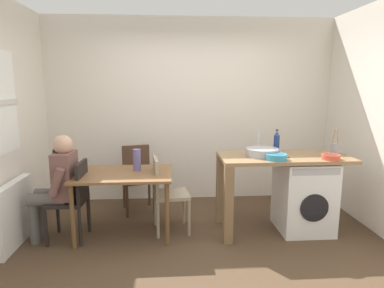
# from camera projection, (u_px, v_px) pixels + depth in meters

# --- Properties ---
(ground_plane) EXTENTS (5.46, 5.46, 0.00)m
(ground_plane) POSITION_uv_depth(u_px,v_px,m) (202.00, 251.00, 3.48)
(ground_plane) COLOR #4C3826
(wall_back) EXTENTS (4.60, 0.10, 2.70)m
(wall_back) POSITION_uv_depth(u_px,v_px,m) (191.00, 111.00, 4.96)
(wall_back) COLOR silver
(wall_back) RESTS_ON ground_plane
(radiator) EXTENTS (0.10, 0.80, 0.70)m
(radiator) POSITION_uv_depth(u_px,v_px,m) (14.00, 214.00, 3.58)
(radiator) COLOR white
(radiator) RESTS_ON ground_plane
(dining_table) EXTENTS (1.10, 0.76, 0.74)m
(dining_table) POSITION_uv_depth(u_px,v_px,m) (124.00, 181.00, 3.79)
(dining_table) COLOR brown
(dining_table) RESTS_ON ground_plane
(chair_person_seat) EXTENTS (0.41, 0.41, 0.90)m
(chair_person_seat) POSITION_uv_depth(u_px,v_px,m) (73.00, 196.00, 3.68)
(chair_person_seat) COLOR black
(chair_person_seat) RESTS_ON ground_plane
(chair_opposite) EXTENTS (0.45, 0.45, 0.90)m
(chair_opposite) POSITION_uv_depth(u_px,v_px,m) (165.00, 190.00, 3.89)
(chair_opposite) COLOR gray
(chair_opposite) RESTS_ON ground_plane
(chair_spare_by_wall) EXTENTS (0.48, 0.48, 0.90)m
(chair_spare_by_wall) POSITION_uv_depth(u_px,v_px,m) (137.00, 174.00, 4.58)
(chair_spare_by_wall) COLOR #4C3323
(chair_spare_by_wall) RESTS_ON ground_plane
(seated_person) EXTENTS (0.50, 0.51, 1.20)m
(seated_person) POSITION_uv_depth(u_px,v_px,m) (58.00, 182.00, 3.65)
(seated_person) COLOR #595651
(seated_person) RESTS_ON ground_plane
(kitchen_counter) EXTENTS (1.50, 0.68, 0.92)m
(kitchen_counter) POSITION_uv_depth(u_px,v_px,m) (266.00, 169.00, 3.86)
(kitchen_counter) COLOR olive
(kitchen_counter) RESTS_ON ground_plane
(washing_machine) EXTENTS (0.60, 0.61, 0.86)m
(washing_machine) POSITION_uv_depth(u_px,v_px,m) (304.00, 195.00, 3.95)
(washing_machine) COLOR white
(washing_machine) RESTS_ON ground_plane
(sink_basin) EXTENTS (0.38, 0.38, 0.09)m
(sink_basin) POSITION_uv_depth(u_px,v_px,m) (262.00, 152.00, 3.82)
(sink_basin) COLOR #9EA0A5
(sink_basin) RESTS_ON kitchen_counter
(tap) EXTENTS (0.02, 0.02, 0.28)m
(tap) POSITION_uv_depth(u_px,v_px,m) (258.00, 141.00, 3.98)
(tap) COLOR #B2B2B7
(tap) RESTS_ON kitchen_counter
(bottle_tall_green) EXTENTS (0.07, 0.07, 0.27)m
(bottle_tall_green) POSITION_uv_depth(u_px,v_px,m) (277.00, 141.00, 4.08)
(bottle_tall_green) COLOR navy
(bottle_tall_green) RESTS_ON kitchen_counter
(mixing_bowl) EXTENTS (0.24, 0.24, 0.07)m
(mixing_bowl) POSITION_uv_depth(u_px,v_px,m) (276.00, 156.00, 3.63)
(mixing_bowl) COLOR teal
(mixing_bowl) RESTS_ON kitchen_counter
(utensil_crock) EXTENTS (0.11, 0.11, 0.30)m
(utensil_crock) POSITION_uv_depth(u_px,v_px,m) (335.00, 148.00, 3.92)
(utensil_crock) COLOR gray
(utensil_crock) RESTS_ON kitchen_counter
(colander) EXTENTS (0.20, 0.20, 0.06)m
(colander) POSITION_uv_depth(u_px,v_px,m) (331.00, 157.00, 3.65)
(colander) COLOR #D84C38
(colander) RESTS_ON kitchen_counter
(vase) EXTENTS (0.09, 0.09, 0.25)m
(vase) POSITION_uv_depth(u_px,v_px,m) (137.00, 160.00, 3.86)
(vase) COLOR slate
(vase) RESTS_ON dining_table
(scissors) EXTENTS (0.15, 0.06, 0.01)m
(scissors) POSITION_uv_depth(u_px,v_px,m) (283.00, 157.00, 3.74)
(scissors) COLOR #B2B2B7
(scissors) RESTS_ON kitchen_counter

